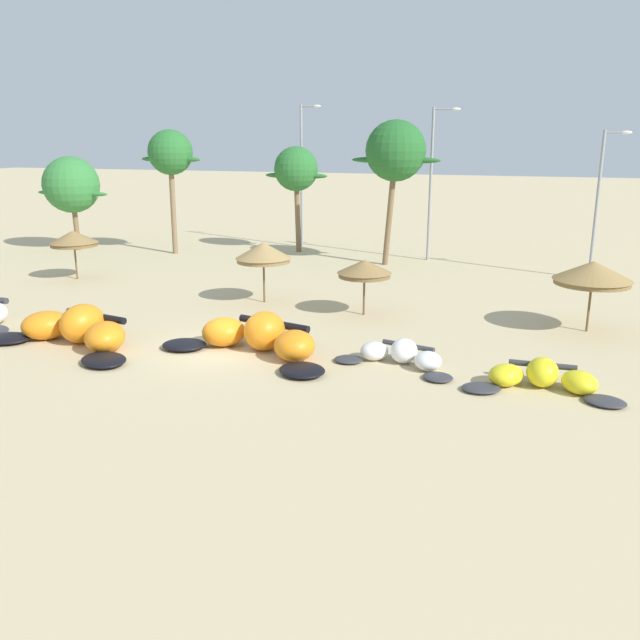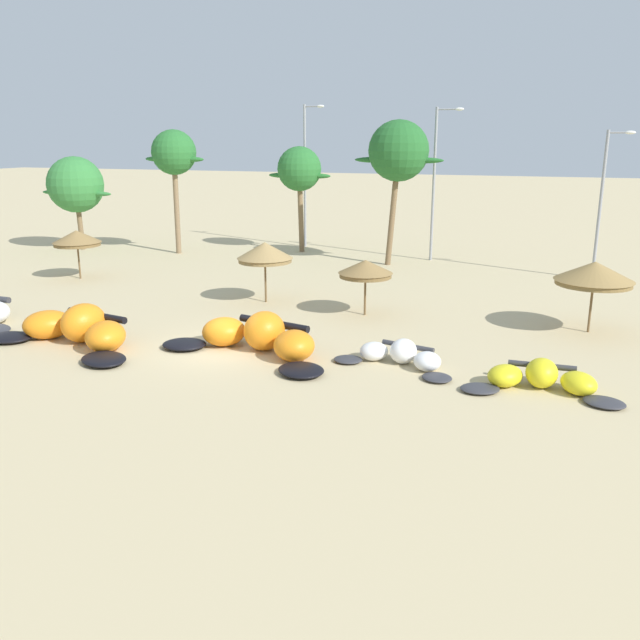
% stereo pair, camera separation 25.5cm
% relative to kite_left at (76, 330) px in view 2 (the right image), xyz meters
% --- Properties ---
extents(ground_plane, '(260.00, 260.00, 0.00)m').
position_rel_kite_left_xyz_m(ground_plane, '(5.47, 1.17, -0.59)').
color(ground_plane, '#C6B284').
extents(kite_left, '(7.61, 4.22, 1.55)m').
position_rel_kite_left_xyz_m(kite_left, '(0.00, 0.00, 0.00)').
color(kite_left, black).
rests_on(kite_left, ground).
extents(kite_left_of_center, '(7.42, 4.34, 1.51)m').
position_rel_kite_left_xyz_m(kite_left_of_center, '(7.21, 1.44, -0.01)').
color(kite_left_of_center, black).
rests_on(kite_left_of_center, ground).
extents(kite_center, '(4.67, 2.73, 0.91)m').
position_rel_kite_left_xyz_m(kite_center, '(12.62, 1.81, -0.25)').
color(kite_center, '#333338').
rests_on(kite_center, ground).
extents(kite_right_of_center, '(5.26, 2.44, 0.97)m').
position_rel_kite_left_xyz_m(kite_right_of_center, '(17.47, 0.94, -0.22)').
color(kite_right_of_center, '#333338').
rests_on(kite_right_of_center, ground).
extents(beach_umbrella_near_van, '(2.72, 2.72, 2.80)m').
position_rel_kite_left_xyz_m(beach_umbrella_near_van, '(-8.33, 10.58, 1.76)').
color(beach_umbrella_near_van, brown).
rests_on(beach_umbrella_near_van, ground).
extents(beach_umbrella_middle, '(2.75, 2.75, 2.99)m').
position_rel_kite_left_xyz_m(beach_umbrella_middle, '(4.19, 8.93, 1.91)').
color(beach_umbrella_middle, brown).
rests_on(beach_umbrella_middle, ground).
extents(beach_umbrella_near_palms, '(2.49, 2.49, 2.57)m').
position_rel_kite_left_xyz_m(beach_umbrella_near_palms, '(9.51, 8.16, 1.58)').
color(beach_umbrella_near_palms, brown).
rests_on(beach_umbrella_near_palms, ground).
extents(beach_umbrella_outermost, '(3.20, 3.20, 3.01)m').
position_rel_kite_left_xyz_m(beach_umbrella_outermost, '(19.15, 8.59, 1.93)').
color(beach_umbrella_outermost, brown).
rests_on(beach_umbrella_outermost, ground).
extents(palm_leftmost, '(5.97, 3.98, 6.66)m').
position_rel_kite_left_xyz_m(palm_leftmost, '(-15.26, 19.33, 4.04)').
color(palm_leftmost, brown).
rests_on(palm_leftmost, ground).
extents(palm_left, '(4.56, 3.04, 8.47)m').
position_rel_kite_left_xyz_m(palm_left, '(-7.54, 20.19, 6.24)').
color(palm_left, '#7F6647').
rests_on(palm_left, ground).
extents(palm_left_of_gap, '(4.62, 3.08, 7.36)m').
position_rel_kite_left_xyz_m(palm_left_of_gap, '(0.25, 23.76, 5.14)').
color(palm_left_of_gap, brown).
rests_on(palm_left_of_gap, ground).
extents(palm_center_left, '(5.61, 3.74, 9.00)m').
position_rel_kite_left_xyz_m(palm_center_left, '(7.96, 20.81, 6.47)').
color(palm_center_left, brown).
rests_on(palm_center_left, ground).
extents(lamppost_west, '(1.58, 0.24, 10.21)m').
position_rel_kite_left_xyz_m(lamppost_west, '(-0.08, 26.01, 5.03)').
color(lamppost_west, gray).
rests_on(lamppost_west, ground).
extents(lamppost_west_center, '(1.78, 0.24, 9.78)m').
position_rel_kite_left_xyz_m(lamppost_west_center, '(9.89, 23.41, 4.84)').
color(lamppost_west_center, gray).
rests_on(lamppost_west_center, ground).
extents(lamppost_east_center, '(1.48, 0.24, 8.33)m').
position_rel_kite_left_xyz_m(lamppost_east_center, '(19.85, 20.29, 4.06)').
color(lamppost_east_center, gray).
rests_on(lamppost_east_center, ground).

